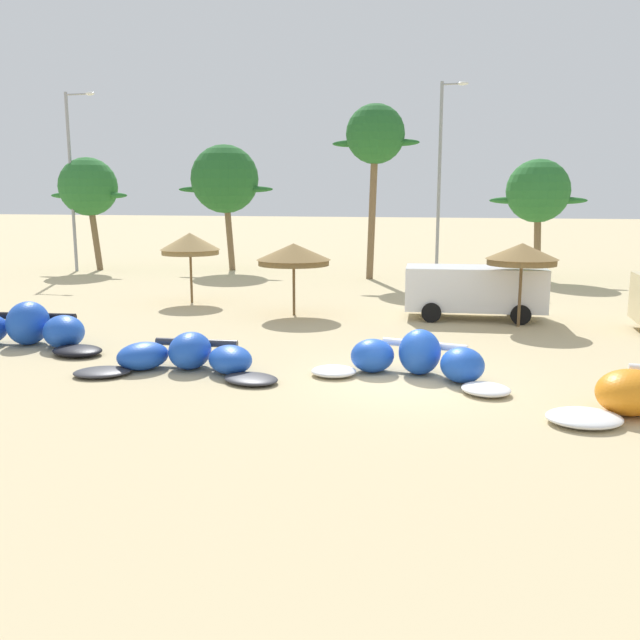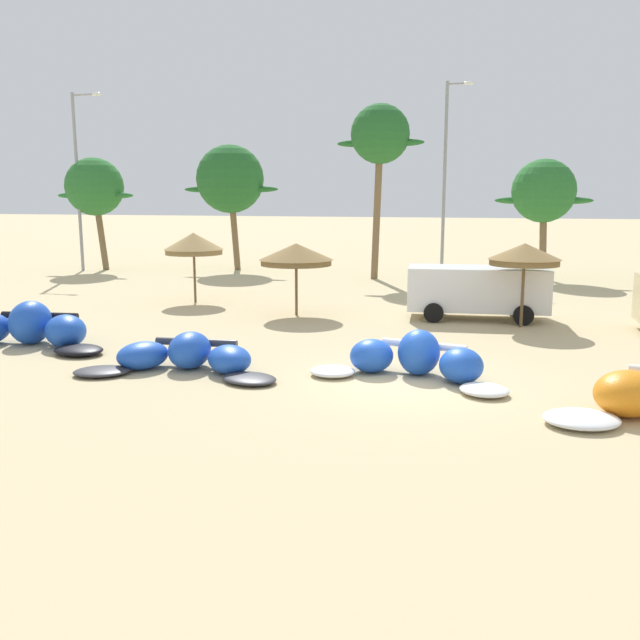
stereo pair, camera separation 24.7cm
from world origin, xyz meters
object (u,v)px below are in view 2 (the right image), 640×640
Objects in this scene: beach_umbrella_middle at (296,254)px; lamppost_west at (79,174)px; lamppost_west_center at (446,171)px; kite_left at (186,357)px; beach_umbrella_near_van at (194,244)px; beach_umbrella_near_palms at (525,254)px; palm_left at (230,180)px; kite_left_of_center at (415,360)px; kite_far_left at (25,329)px; parked_car_second at (474,288)px; palm_left_of_gap at (380,137)px; palm_leftmost at (94,188)px; palm_center_left at (544,192)px.

lamppost_west reaches higher than beach_umbrella_middle.
lamppost_west_center is at bearing 75.03° from beach_umbrella_middle.
beach_umbrella_near_van is (-4.79, 10.26, 2.05)m from kite_left.
beach_umbrella_near_palms is 0.38× the size of palm_left.
lamppost_west is (-24.47, 11.21, 3.16)m from beach_umbrella_near_palms.
kite_left_of_center is at bearing 9.70° from kite_left.
parked_car_second is (12.24, 8.12, 0.60)m from kite_far_left.
palm_left_of_gap reaches higher than kite_left.
lamppost_west is at bearing 120.31° from kite_far_left.
kite_left is 21.35m from palm_left_of_gap.
kite_left_of_center is at bearing -85.99° from lamppost_west_center.
parked_car_second is at bearing 33.54° from kite_far_left.
beach_umbrella_middle is 15.35m from lamppost_west_center.
kite_left_of_center is 14.06m from beach_umbrella_near_van.
lamppost_west_center is at bearing 105.39° from beach_umbrella_near_palms.
beach_umbrella_near_van is 0.39× the size of palm_left.
beach_umbrella_near_van is at bearing -41.84° from palm_leftmost.
beach_umbrella_near_palms is at bearing 71.16° from kite_left_of_center.
beach_umbrella_near_palms reaches higher than beach_umbrella_middle.
lamppost_west_center reaches higher than parked_car_second.
kite_left_of_center is 22.22m from palm_center_left.
palm_left_of_gap is (5.69, 9.91, 4.88)m from beach_umbrella_near_van.
parked_car_second is 20.07m from palm_left.
parked_car_second is 0.56× the size of palm_left_of_gap.
kite_far_left is at bearing -61.67° from palm_leftmost.
beach_umbrella_near_palms is 15.54m from lamppost_west_center.
beach_umbrella_near_van reaches higher than kite_left.
kite_left is 8.66m from beach_umbrella_middle.
palm_left is at bearing 96.87° from kite_far_left.
lamppost_west is (-25.48, -3.04, 1.06)m from palm_center_left.
beach_umbrella_near_van is 12.43m from palm_left_of_gap.
palm_left_of_gap reaches higher than palm_center_left.
palm_left_of_gap is (9.25, -2.21, 2.04)m from palm_left.
kite_left_of_center is at bearing -41.94° from beach_umbrella_near_van.
kite_left_of_center is 1.74× the size of beach_umbrella_near_van.
palm_left reaches higher than palm_leftmost.
beach_umbrella_near_van reaches higher than beach_umbrella_near_palms.
palm_center_left is (1.00, 14.25, 2.11)m from beach_umbrella_near_palms.
palm_left reaches higher than beach_umbrella_near_van.
kite_far_left is 9.18m from beach_umbrella_near_van.
beach_umbrella_near_van is 0.43× the size of palm_leftmost.
palm_left reaches higher than palm_center_left.
kite_left_of_center is at bearing -1.94° from kite_far_left.
palm_center_left is (2.63, 13.06, 3.44)m from parked_car_second.
lamppost_west_center is at bearing 175.40° from palm_center_left.
palm_leftmost reaches higher than palm_center_left.
parked_car_second is 13.56m from palm_left_of_gap.
lamppost_west is at bearing -160.21° from palm_left.
palm_leftmost is 7.99m from palm_left.
palm_left is 9.72m from palm_left_of_gap.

